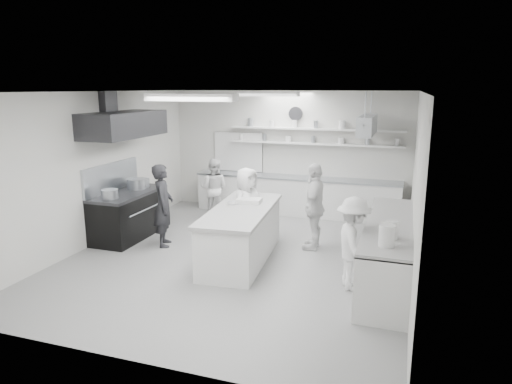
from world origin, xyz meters
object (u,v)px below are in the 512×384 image
(prep_island, at_px, (241,235))
(cook_back, at_px, (214,188))
(right_counter, at_px, (388,252))
(stove, at_px, (129,216))
(back_counter, at_px, (296,196))
(cook_stove, at_px, (163,205))

(prep_island, relative_size, cook_back, 1.73)
(right_counter, bearing_deg, stove, 173.48)
(back_counter, relative_size, prep_island, 2.02)
(cook_stove, xyz_separation_m, cook_back, (0.13, 2.16, -0.10))
(prep_island, distance_m, cook_back, 2.88)
(cook_back, bearing_deg, back_counter, -160.04)
(cook_stove, bearing_deg, stove, 51.01)
(cook_stove, height_order, cook_back, cook_stove)
(right_counter, relative_size, cook_stove, 2.02)
(right_counter, height_order, cook_stove, cook_stove)
(right_counter, xyz_separation_m, cook_back, (-4.15, 2.50, 0.25))
(cook_stove, relative_size, cook_back, 1.14)
(stove, height_order, right_counter, right_counter)
(right_counter, bearing_deg, cook_stove, 175.44)
(stove, distance_m, back_counter, 4.03)
(right_counter, bearing_deg, cook_back, 148.94)
(back_counter, relative_size, cook_back, 3.49)
(prep_island, distance_m, cook_stove, 1.77)
(back_counter, bearing_deg, cook_stove, -122.29)
(prep_island, bearing_deg, back_counter, 81.61)
(right_counter, height_order, cook_back, cook_back)
(cook_stove, bearing_deg, prep_island, -121.96)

